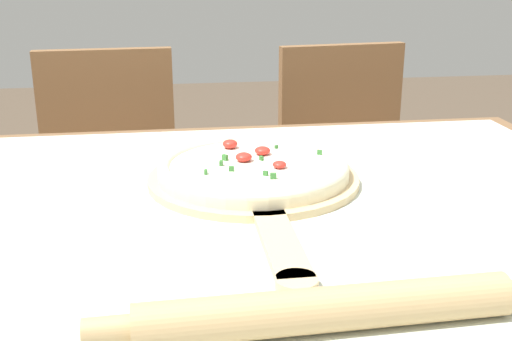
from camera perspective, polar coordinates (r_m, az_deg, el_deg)
name	(u,v)px	position (r m, az deg, el deg)	size (l,w,h in m)	color
dining_table	(286,284)	(0.98, 2.72, -10.05)	(1.19, 1.02, 0.77)	brown
towel_cloth	(288,214)	(0.93, 2.83, -3.86)	(1.11, 0.94, 0.00)	silver
pizza_peel	(256,184)	(1.02, -0.04, -1.18)	(0.34, 0.55, 0.01)	#D6B784
pizza	(253,168)	(1.04, -0.24, 0.27)	(0.31, 0.31, 0.03)	beige
rolling_pin	(326,309)	(0.65, 6.28, -12.18)	(0.47, 0.06, 0.05)	tan
chair_left	(111,186)	(1.86, -12.76, -1.35)	(0.42, 0.42, 0.88)	brown
chair_right	(349,175)	(1.92, 8.27, -0.37)	(0.44, 0.44, 0.88)	brown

